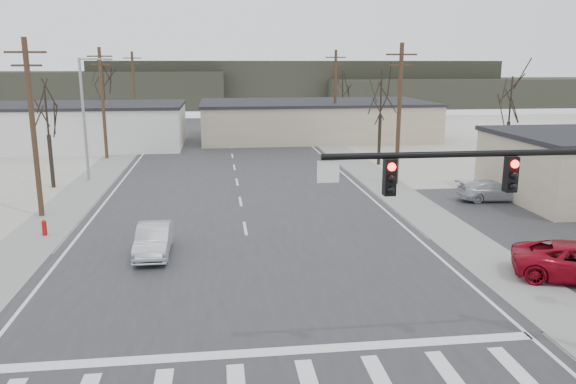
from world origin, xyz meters
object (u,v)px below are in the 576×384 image
Objects in this scene: car_far_b at (233,122)px; car_parked_silver at (492,191)px; sedan_crossing at (154,240)px; fire_hydrant at (44,228)px; traffic_signal_mast at (544,205)px; car_far_a at (219,128)px.

car_far_b is 45.99m from car_parked_silver.
car_far_b is at bearing 84.25° from sedan_crossing.
fire_hydrant is 0.21× the size of sedan_crossing.
traffic_signal_mast is 20.60m from car_parked_silver.
sedan_crossing is at bearing 73.94° from car_far_a.
car_far_b is at bearing 19.89° from car_parked_silver.
traffic_signal_mast is at bearing 87.44° from car_far_a.
fire_hydrant is 0.20× the size of car_parked_silver.
traffic_signal_mast is 62.44m from car_far_b.
sedan_crossing is 0.95× the size of car_parked_silver.
car_parked_silver is at bearing 9.37° from fire_hydrant.
car_far_a is at bearing -99.90° from car_far_b.
car_far_a is (9.05, 40.71, 0.34)m from fire_hydrant.
traffic_signal_mast reaches higher than car_parked_silver.
traffic_signal_mast is 2.03× the size of car_parked_silver.
car_far_b is at bearing 96.58° from traffic_signal_mast.
traffic_signal_mast is 2.13× the size of sedan_crossing.
car_far_a is 1.17× the size of car_far_b.
fire_hydrant is 0.17× the size of car_far_a.
traffic_signal_mast is 55.79m from car_far_a.
car_far_a reaches higher than fire_hydrant.
sedan_crossing is at bearing 139.11° from traffic_signal_mast.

